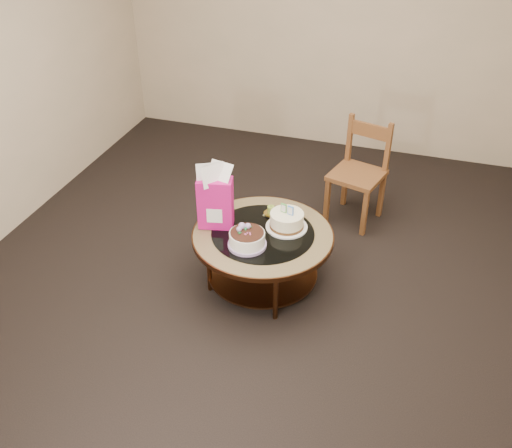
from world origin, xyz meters
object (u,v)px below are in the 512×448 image
(cream_cake, at_px, (287,221))
(gift_bag, at_px, (215,196))
(decorated_cake, at_px, (247,240))
(coffee_table, at_px, (263,242))
(dining_chair, at_px, (359,172))

(cream_cake, xyz_separation_m, gift_bag, (-0.50, -0.12, 0.18))
(decorated_cake, height_order, cream_cake, cream_cake)
(coffee_table, distance_m, decorated_cake, 0.23)
(cream_cake, height_order, dining_chair, dining_chair)
(cream_cake, distance_m, gift_bag, 0.54)
(dining_chair, bearing_deg, gift_bag, -111.99)
(cream_cake, bearing_deg, decorated_cake, -108.08)
(cream_cake, height_order, gift_bag, gift_bag)
(coffee_table, distance_m, dining_chair, 1.22)
(coffee_table, xyz_separation_m, dining_chair, (0.51, 1.11, 0.07))
(cream_cake, xyz_separation_m, dining_chair, (0.37, 1.00, -0.07))
(decorated_cake, xyz_separation_m, dining_chair, (0.57, 1.29, -0.06))
(cream_cake, relative_size, gift_bag, 0.61)
(decorated_cake, relative_size, gift_bag, 0.55)
(cream_cake, bearing_deg, coffee_table, -125.84)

